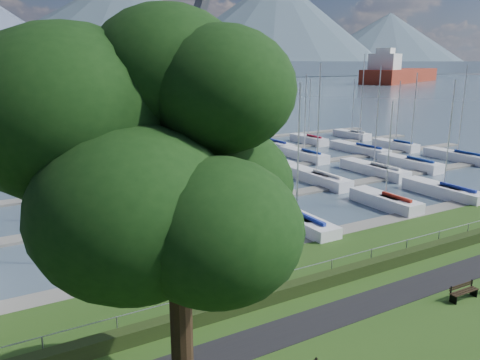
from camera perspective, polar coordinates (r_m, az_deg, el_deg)
path at (r=25.97m, az=17.18°, el=-13.59°), size 160.00×2.00×0.04m
water at (r=279.09m, az=-26.67°, el=10.25°), size 800.00×540.00×0.20m
hedge at (r=27.44m, az=13.23°, el=-10.96°), size 80.00×0.70×0.70m
fence at (r=27.36m, az=12.75°, el=-9.06°), size 80.00×0.04×0.04m
docks at (r=49.06m, az=-8.15°, el=-0.15°), size 90.00×41.60×0.25m
bench_right at (r=27.16m, az=25.57°, el=-12.17°), size 1.81×0.47×0.85m
tree at (r=13.65m, az=-11.29°, el=3.46°), size 9.95×9.25×13.86m
crane at (r=49.63m, az=-6.44°, el=6.59°), size 6.36×13.22×22.35m
cargo_ship_mid at (r=236.85m, az=-15.49°, el=11.71°), size 107.73×56.02×21.50m
cargo_ship_east at (r=300.96m, az=18.88°, el=11.94°), size 90.56×54.07×21.50m
sailboat_fleet at (r=50.33m, az=-11.31°, el=6.66°), size 75.09×49.18×13.46m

